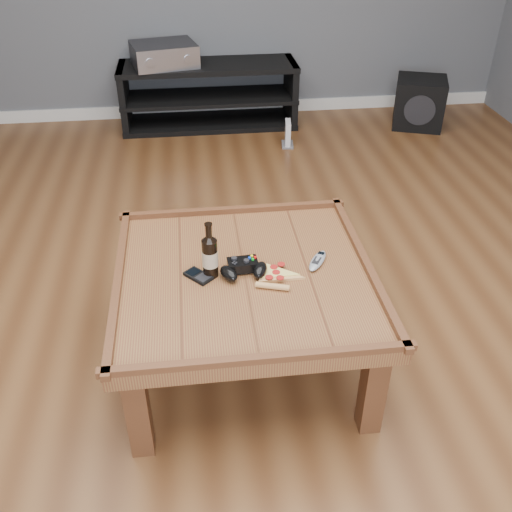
{
  "coord_description": "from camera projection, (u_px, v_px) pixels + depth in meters",
  "views": [
    {
      "loc": [
        -0.18,
        -1.79,
        1.76
      ],
      "look_at": [
        0.05,
        0.01,
        0.52
      ],
      "focal_mm": 40.0,
      "sensor_mm": 36.0,
      "label": 1
    }
  ],
  "objects": [
    {
      "name": "game_console",
      "position": [
        288.0,
        135.0,
        4.33
      ],
      "size": [
        0.1,
        0.16,
        0.19
      ],
      "rotation": [
        0.0,
        0.0,
        -0.13
      ],
      "color": "slate",
      "rests_on": "ground"
    },
    {
      "name": "av_receiver",
      "position": [
        164.0,
        54.0,
        4.37
      ],
      "size": [
        0.55,
        0.48,
        0.16
      ],
      "rotation": [
        0.0,
        0.0,
        0.22
      ],
      "color": "black",
      "rests_on": "media_console"
    },
    {
      "name": "baseboard",
      "position": [
        209.0,
        109.0,
        4.9
      ],
      "size": [
        5.0,
        0.02,
        0.1
      ],
      "primitive_type": "cube",
      "color": "silver",
      "rests_on": "ground"
    },
    {
      "name": "subwoofer",
      "position": [
        419.0,
        102.0,
        4.62
      ],
      "size": [
        0.49,
        0.49,
        0.38
      ],
      "rotation": [
        0.0,
        0.0,
        -0.34
      ],
      "color": "black",
      "rests_on": "ground"
    },
    {
      "name": "ground",
      "position": [
        246.0,
        357.0,
        2.48
      ],
      "size": [
        6.0,
        6.0,
        0.0
      ],
      "primitive_type": "plane",
      "color": "#4E2D16",
      "rests_on": "ground"
    },
    {
      "name": "game_controller",
      "position": [
        244.0,
        269.0,
        2.21
      ],
      "size": [
        0.21,
        0.14,
        0.06
      ],
      "rotation": [
        0.0,
        0.0,
        0.06
      ],
      "color": "black",
      "rests_on": "coffee_table"
    },
    {
      "name": "smartphone",
      "position": [
        198.0,
        276.0,
        2.2
      ],
      "size": [
        0.12,
        0.12,
        0.01
      ],
      "rotation": [
        0.0,
        0.0,
        0.73
      ],
      "color": "black",
      "rests_on": "coffee_table"
    },
    {
      "name": "beer_bottle",
      "position": [
        210.0,
        255.0,
        2.16
      ],
      "size": [
        0.06,
        0.06,
        0.23
      ],
      "color": "black",
      "rests_on": "coffee_table"
    },
    {
      "name": "pizza_slice",
      "position": [
        276.0,
        276.0,
        2.2
      ],
      "size": [
        0.2,
        0.26,
        0.02
      ],
      "rotation": [
        0.0,
        0.0,
        -0.31
      ],
      "color": "tan",
      "rests_on": "coffee_table"
    },
    {
      "name": "remote_control",
      "position": [
        318.0,
        261.0,
        2.28
      ],
      "size": [
        0.12,
        0.16,
        0.02
      ],
      "rotation": [
        0.0,
        0.0,
        -0.54
      ],
      "color": "gray",
      "rests_on": "coffee_table"
    },
    {
      "name": "coffee_table",
      "position": [
        245.0,
        286.0,
        2.26
      ],
      "size": [
        1.03,
        1.03,
        0.48
      ],
      "color": "#5D2D1A",
      "rests_on": "ground"
    },
    {
      "name": "media_console",
      "position": [
        209.0,
        96.0,
        4.6
      ],
      "size": [
        1.4,
        0.45,
        0.5
      ],
      "color": "black",
      "rests_on": "ground"
    }
  ]
}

